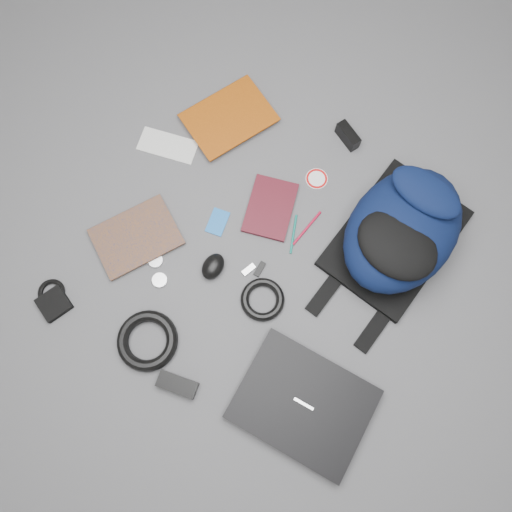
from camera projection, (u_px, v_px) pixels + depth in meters
The scene contains 22 objects.
ground at pixel (256, 258), 1.63m from camera, with size 4.00×4.00×0.00m, color #4F4F51.
backpack at pixel (403, 230), 1.55m from camera, with size 0.34×0.50×0.21m, color black, non-canonical shape.
laptop at pixel (303, 404), 1.50m from camera, with size 0.39×0.30×0.04m, color black.
textbook_red at pixel (212, 95), 1.77m from camera, with size 0.22×0.29×0.03m, color #803507.
comic_book at pixel (124, 212), 1.66m from camera, with size 0.20×0.27×0.02m, color #A4590B.
envelope at pixel (168, 145), 1.73m from camera, with size 0.20×0.09×0.00m, color silver.
dvd_case at pixel (270, 208), 1.67m from camera, with size 0.15×0.21×0.02m, color #380A12.
compact_camera at pixel (348, 136), 1.71m from camera, with size 0.10×0.04×0.05m, color black.
sticker_disc at pixel (317, 179), 1.70m from camera, with size 0.08×0.08×0.00m, color white.
pen_teal at pixel (293, 234), 1.65m from camera, with size 0.01×0.01×0.13m, color #0B6B5D.
pen_red at pixel (307, 228), 1.65m from camera, with size 0.01×0.01×0.15m, color #A30C2A.
id_badge at pixel (218, 222), 1.66m from camera, with size 0.06×0.09×0.00m, color #175EAF.
usb_black at pixel (260, 269), 1.62m from camera, with size 0.02×0.05×0.01m, color black.
usb_silver at pixel (249, 270), 1.62m from camera, with size 0.02×0.05×0.01m, color #BDBDBF.
mouse at pixel (213, 266), 1.60m from camera, with size 0.07×0.09×0.05m, color black.
headphone_left at pixel (156, 261), 1.62m from camera, with size 0.05×0.05×0.01m, color silver.
headphone_right at pixel (160, 280), 1.61m from camera, with size 0.05×0.05×0.01m, color silver.
cable_coil at pixel (263, 299), 1.58m from camera, with size 0.14×0.14×0.03m, color black.
power_brick at pixel (177, 384), 1.51m from camera, with size 0.12×0.05×0.03m, color black.
power_cord_coil at pixel (147, 341), 1.54m from camera, with size 0.19×0.19×0.04m, color black.
pouch at pixel (54, 304), 1.58m from camera, with size 0.09×0.09×0.02m, color black.
earbud_coil at pixel (51, 292), 1.59m from camera, with size 0.09×0.09×0.02m, color black.
Camera 1 is at (0.23, -0.34, 1.58)m, focal length 35.00 mm.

